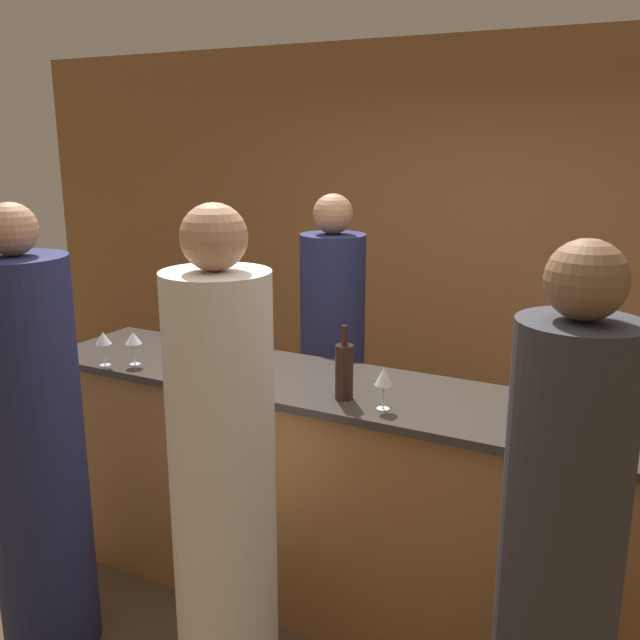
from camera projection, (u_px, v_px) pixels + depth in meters
The scene contains 11 objects.
ground_plane at pixel (345, 604), 3.35m from camera, with size 14.00×14.00×0.00m, color #4C3823.
back_wall at pixel (486, 246), 4.93m from camera, with size 8.00×0.06×2.80m.
bar_counter at pixel (346, 499), 3.22m from camera, with size 3.05×0.64×1.09m.
bartender at pixel (332, 371), 4.01m from camera, with size 0.36×0.36×1.84m.
guest_0 at pixel (224, 498), 2.51m from camera, with size 0.37×0.37×1.93m.
guest_1 at pixel (558, 581), 2.08m from camera, with size 0.35×0.35×1.88m.
guest_2 at pixel (35, 455), 2.90m from camera, with size 0.40×0.40×1.90m.
wine_bottle_0 at pixel (344, 370), 2.91m from camera, with size 0.08×0.08×0.31m.
wine_glass_0 at pixel (384, 378), 2.78m from camera, with size 0.07×0.07×0.17m.
wine_glass_1 at pixel (133, 339), 3.34m from camera, with size 0.08×0.08×0.16m.
wine_glass_2 at pixel (103, 339), 3.32m from camera, with size 0.07×0.07×0.17m.
Camera 1 is at (1.25, -2.64, 2.13)m, focal length 40.00 mm.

